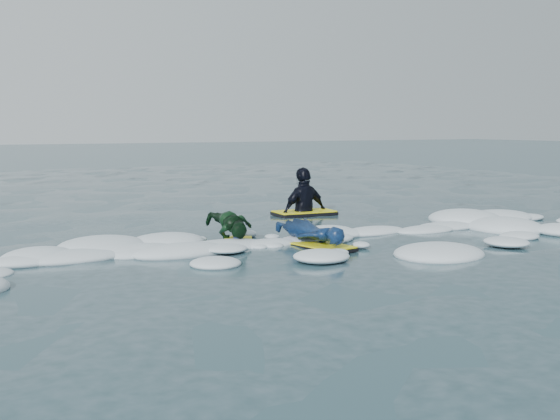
% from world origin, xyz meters
% --- Properties ---
extents(ground, '(120.00, 120.00, 0.00)m').
position_xyz_m(ground, '(0.00, 0.00, 0.00)').
color(ground, '#1A353F').
rests_on(ground, ground).
extents(foam_band, '(12.00, 3.10, 0.30)m').
position_xyz_m(foam_band, '(0.00, 1.03, 0.00)').
color(foam_band, silver).
rests_on(foam_band, ground).
extents(prone_woman_unit, '(0.72, 1.51, 0.37)m').
position_xyz_m(prone_woman_unit, '(0.46, 1.04, 0.19)').
color(prone_woman_unit, black).
rests_on(prone_woman_unit, ground).
extents(prone_child_unit, '(0.77, 1.27, 0.46)m').
position_xyz_m(prone_child_unit, '(-0.37, 1.98, 0.23)').
color(prone_child_unit, black).
rests_on(prone_child_unit, ground).
extents(waiting_rider_unit, '(1.23, 0.73, 1.78)m').
position_xyz_m(waiting_rider_unit, '(2.15, 4.18, 0.04)').
color(waiting_rider_unit, black).
rests_on(waiting_rider_unit, ground).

